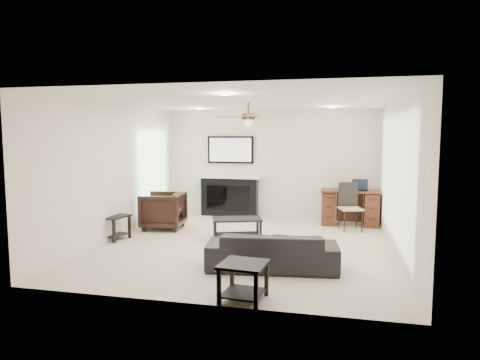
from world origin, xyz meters
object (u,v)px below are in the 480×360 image
at_px(coffee_table, 237,229).
at_px(fireplace_unit, 229,176).
at_px(sofa, 272,250).
at_px(desk, 350,208).
at_px(armchair, 163,211).

height_order(coffee_table, fireplace_unit, fireplace_unit).
distance_m(sofa, fireplace_unit, 4.24).
relative_size(sofa, desk, 1.53).
bearing_deg(coffee_table, sofa, -78.75).
xyz_separation_m(fireplace_unit, desk, (2.79, -0.47, -0.57)).
bearing_deg(sofa, fireplace_unit, -73.88).
height_order(armchair, desk, desk).
bearing_deg(armchair, sofa, 44.56).
height_order(armchair, coffee_table, armchair).
bearing_deg(fireplace_unit, armchair, -119.85).
relative_size(sofa, armchair, 2.25).
height_order(sofa, armchair, armchair).
relative_size(armchair, desk, 0.68).
relative_size(fireplace_unit, desk, 1.57).
bearing_deg(desk, fireplace_unit, 170.35).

